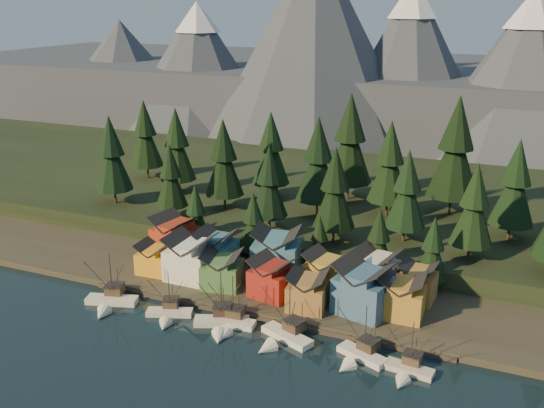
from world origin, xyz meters
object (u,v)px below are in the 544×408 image
at_px(boat_6, 408,364).
at_px(house_front_0, 155,257).
at_px(boat_1, 168,309).
at_px(boat_2, 221,317).
at_px(boat_5, 359,350).
at_px(house_front_1, 191,256).
at_px(house_back_0, 176,236).
at_px(boat_0, 109,296).
at_px(boat_4, 283,331).
at_px(house_back_1, 216,249).
at_px(boat_3, 230,317).

height_order(boat_6, house_front_0, boat_6).
bearing_deg(boat_6, boat_1, -174.17).
height_order(boat_2, boat_5, boat_2).
bearing_deg(house_front_0, house_front_1, 0.72).
relative_size(house_front_0, house_front_1, 0.73).
relative_size(boat_1, boat_2, 0.86).
distance_m(boat_2, house_back_0, 35.10).
bearing_deg(boat_0, house_front_1, 39.26).
distance_m(boat_4, boat_6, 24.51).
bearing_deg(house_back_1, boat_5, -30.47).
bearing_deg(boat_0, boat_5, -15.85).
xyz_separation_m(boat_1, house_back_0, (-12.88, 24.89, 5.21)).
xyz_separation_m(boat_5, house_front_1, (-44.14, 15.86, 4.75)).
height_order(boat_5, house_front_1, house_front_1).
bearing_deg(house_back_0, boat_6, -11.33).
bearing_deg(boat_5, boat_0, -158.23).
relative_size(boat_2, boat_3, 1.05).
distance_m(boat_6, house_front_1, 56.12).
relative_size(boat_0, house_back_0, 1.09).
bearing_deg(boat_0, boat_4, -14.81).
xyz_separation_m(boat_2, house_front_0, (-24.85, 14.53, 3.06)).
height_order(boat_4, house_back_0, house_back_0).
bearing_deg(house_back_0, house_back_1, -0.69).
distance_m(boat_3, boat_4, 11.66).
distance_m(boat_5, house_back_0, 59.45).
relative_size(boat_5, boat_6, 1.08).
distance_m(boat_0, house_back_0, 25.86).
bearing_deg(house_back_1, boat_1, -91.32).
relative_size(boat_3, boat_4, 0.95).
height_order(boat_4, house_front_0, boat_4).
bearing_deg(boat_1, boat_2, -16.79).
bearing_deg(boat_3, boat_2, -166.82).
bearing_deg(boat_1, boat_4, -18.68).
bearing_deg(house_back_1, house_front_1, -117.58).
relative_size(boat_2, house_back_0, 1.08).
bearing_deg(house_front_1, house_front_0, -176.45).
distance_m(boat_0, boat_6, 64.41).
bearing_deg(boat_5, boat_2, -160.12).
bearing_deg(boat_5, house_front_0, -174.47).
xyz_separation_m(boat_1, house_back_1, (-0.20, 22.19, 4.64)).
distance_m(house_front_1, house_back_0, 13.27).
relative_size(boat_4, house_back_0, 1.09).
height_order(boat_3, house_back_0, house_back_0).
xyz_separation_m(house_front_1, house_back_0, (-9.53, 9.23, 0.20)).
bearing_deg(boat_6, house_front_0, 172.65).
xyz_separation_m(boat_3, house_front_0, (-26.69, 13.94, 3.04)).
relative_size(boat_6, house_front_1, 1.04).
relative_size(boat_2, boat_4, 1.00).
distance_m(boat_0, boat_3, 28.36).
distance_m(boat_1, boat_4, 25.48).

